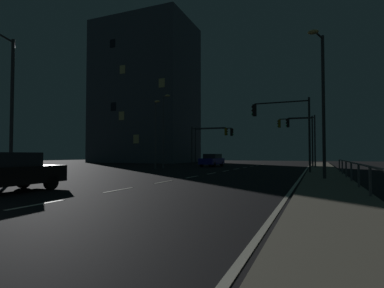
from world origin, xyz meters
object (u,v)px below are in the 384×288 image
Objects in this scene: car at (5,172)px; traffic_light_far_left at (302,131)px; traffic_light_far_center at (284,120)px; street_lamp_corner at (164,125)px; car_oncoming at (212,160)px; traffic_light_mid_left at (297,131)px; traffic_light_mid_right at (208,137)px; street_lamp_across_street at (322,93)px; street_lamp_far_end at (156,128)px; traffic_light_far_right at (212,138)px; street_lamp_mid_block at (7,94)px; building_distant at (146,93)px.

traffic_light_far_left reaches higher than car.
street_lamp_corner is (-13.06, 4.68, 0.53)m from traffic_light_far_center.
car_oncoming is 10.59m from traffic_light_mid_left.
traffic_light_mid_right is at bearing -178.87° from traffic_light_mid_left.
car is 16.01m from street_lamp_across_street.
street_lamp_corner is at bearing 91.23° from street_lamp_far_end.
traffic_light_far_center is (10.18, -12.62, 0.53)m from traffic_light_far_right.
traffic_light_far_center is (9.63, -10.93, 3.38)m from car_oncoming.
car is 6.10m from street_lamp_mid_block.
traffic_light_mid_left is 10.93m from traffic_light_mid_right.
street_lamp_across_street reaches higher than traffic_light_mid_left.
traffic_light_mid_left is 1.12× the size of traffic_light_mid_right.
street_lamp_corner is (-0.04, 1.90, 0.49)m from street_lamp_far_end.
traffic_light_mid_left reaches higher than traffic_light_far_center.
traffic_light_mid_left reaches higher than car_oncoming.
street_lamp_far_end reaches higher than traffic_light_mid_left.
street_lamp_corner is at bearing 145.27° from street_lamp_across_street.
car is at bearing -88.33° from car_oncoming.
car is 48.22m from building_distant.
street_lamp_far_end reaches higher than car.
building_distant reaches higher than traffic_light_far_center.
traffic_light_mid_left is 0.82× the size of street_lamp_far_end.
building_distant is at bearing 154.50° from traffic_light_mid_left.
traffic_light_far_left is at bearing 19.01° from street_lamp_corner.
street_lamp_far_end is (-4.19, 19.33, 3.42)m from car.
traffic_light_far_right is at bearing -36.30° from building_distant.
traffic_light_mid_right is at bearing 85.41° from street_lamp_mid_block.
traffic_light_mid_right is 0.64× the size of street_lamp_corner.
traffic_light_far_center is at bearing -12.04° from street_lamp_far_end.
street_lamp_corner reaches higher than traffic_light_mid_right.
car_oncoming is 0.58× the size of street_lamp_mid_block.
car is 0.55× the size of street_lamp_corner.
traffic_light_far_center is at bearing -48.62° from car_oncoming.
street_lamp_mid_block is at bearing -153.88° from street_lamp_across_street.
street_lamp_corner is (-14.05, -4.84, 0.75)m from traffic_light_far_left.
street_lamp_far_end is at bearing 91.21° from street_lamp_mid_block.
street_lamp_mid_block is (-15.35, -7.52, -0.32)m from street_lamp_across_street.
street_lamp_corner is at bearing -109.91° from traffic_light_far_right.
traffic_light_far_left is at bearing 84.06° from traffic_light_far_center.
street_lamp_corner is at bearing -54.49° from building_distant.
traffic_light_far_center is at bearing 113.29° from street_lamp_across_street.
building_distant is (-19.31, 42.37, 12.53)m from car.
car is at bearing -78.74° from street_lamp_corner.
car is 28.04m from traffic_light_far_left.
street_lamp_mid_block is at bearing -94.59° from traffic_light_mid_right.
traffic_light_far_center is at bearing -95.94° from traffic_light_far_left.
traffic_light_far_left is at bearing -15.53° from traffic_light_far_right.
traffic_light_mid_right is (-0.96, 1.09, 2.87)m from car_oncoming.
traffic_light_far_right is at bearing 84.62° from street_lamp_mid_block.
building_distant is (-15.48, 39.57, 8.70)m from street_lamp_mid_block.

